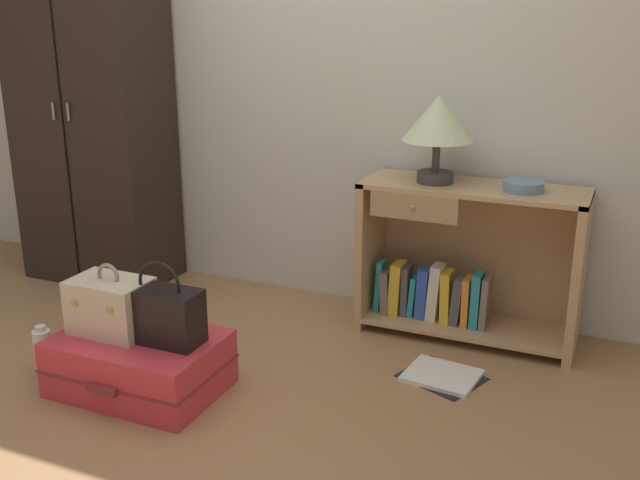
{
  "coord_description": "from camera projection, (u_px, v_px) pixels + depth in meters",
  "views": [
    {
      "loc": [
        1.48,
        -2.04,
        1.53
      ],
      "look_at": [
        0.26,
        0.75,
        0.55
      ],
      "focal_mm": 41.42,
      "sensor_mm": 36.0,
      "label": 1
    }
  ],
  "objects": [
    {
      "name": "back_wall",
      "position": [
        332.0,
        51.0,
        3.72
      ],
      "size": [
        6.4,
        0.1,
        2.6
      ],
      "primitive_type": "cube",
      "color": "beige",
      "rests_on": "ground_plane"
    },
    {
      "name": "ground_plane",
      "position": [
        178.0,
        424.0,
        2.81
      ],
      "size": [
        9.0,
        9.0,
        0.0
      ],
      "primitive_type": "plane",
      "color": "#9E7047"
    },
    {
      "name": "suitcase_large",
      "position": [
        140.0,
        363.0,
        3.03
      ],
      "size": [
        0.67,
        0.48,
        0.24
      ],
      "color": "#D1333D",
      "rests_on": "ground_plane"
    },
    {
      "name": "handbag",
      "position": [
        161.0,
        314.0,
        2.92
      ],
      "size": [
        0.33,
        0.15,
        0.34
      ],
      "color": "black",
      "rests_on": "suitcase_large"
    },
    {
      "name": "wardrobe",
      "position": [
        91.0,
        106.0,
        4.06
      ],
      "size": [
        0.82,
        0.47,
        1.98
      ],
      "color": "black",
      "rests_on": "ground_plane"
    },
    {
      "name": "open_book_on_floor",
      "position": [
        442.0,
        376.0,
        3.16
      ],
      "size": [
        0.39,
        0.36,
        0.02
      ],
      "color": "white",
      "rests_on": "ground_plane"
    },
    {
      "name": "bottle",
      "position": [
        43.0,
        351.0,
        3.17
      ],
      "size": [
        0.08,
        0.08,
        0.22
      ],
      "color": "white",
      "rests_on": "ground_plane"
    },
    {
      "name": "table_lamp",
      "position": [
        438.0,
        122.0,
        3.33
      ],
      "size": [
        0.32,
        0.32,
        0.4
      ],
      "color": "#3D3838",
      "rests_on": "bookshelf"
    },
    {
      "name": "bowl",
      "position": [
        523.0,
        186.0,
        3.25
      ],
      "size": [
        0.18,
        0.18,
        0.05
      ],
      "primitive_type": "cylinder",
      "color": "slate",
      "rests_on": "bookshelf"
    },
    {
      "name": "bookshelf",
      "position": [
        462.0,
        264.0,
        3.5
      ],
      "size": [
        1.02,
        0.39,
        0.74
      ],
      "color": "tan",
      "rests_on": "ground_plane"
    },
    {
      "name": "train_case",
      "position": [
        111.0,
        306.0,
        3.01
      ],
      "size": [
        0.32,
        0.22,
        0.3
      ],
      "color": "beige",
      "rests_on": "suitcase_large"
    }
  ]
}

